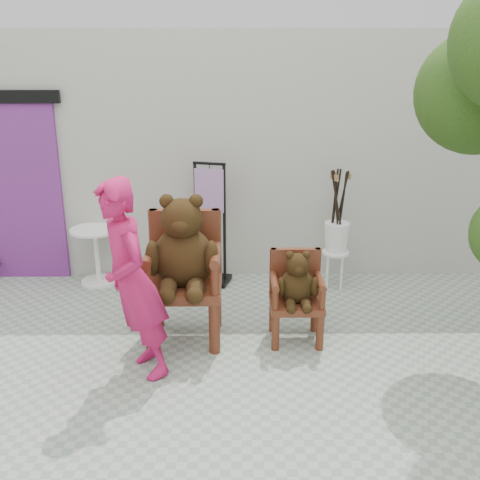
% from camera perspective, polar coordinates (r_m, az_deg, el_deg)
% --- Properties ---
extents(ground_plane, '(60.00, 60.00, 0.00)m').
position_cam_1_polar(ground_plane, '(4.99, 2.78, -14.74)').
color(ground_plane, '#949D8D').
rests_on(ground_plane, ground).
extents(back_wall, '(9.00, 1.00, 3.00)m').
position_cam_1_polar(back_wall, '(7.38, 1.59, 8.87)').
color(back_wall, '#AFAEA3').
rests_on(back_wall, ground).
extents(doorway, '(1.40, 0.11, 2.33)m').
position_cam_1_polar(doorway, '(7.44, -22.12, 4.96)').
color(doorway, '#6F2879').
rests_on(doorway, ground).
extents(chair_big, '(0.72, 0.79, 1.49)m').
position_cam_1_polar(chair_big, '(5.44, -5.78, -1.86)').
color(chair_big, '#491E0F').
rests_on(chair_big, ground).
extents(chair_small, '(0.51, 0.51, 0.94)m').
position_cam_1_polar(chair_small, '(5.52, 5.77, -4.82)').
color(chair_small, '#491E0F').
rests_on(chair_small, ground).
extents(person, '(0.70, 0.78, 1.79)m').
position_cam_1_polar(person, '(4.85, -10.89, -4.16)').
color(person, '#BB1751').
rests_on(person, ground).
extents(cafe_table, '(0.60, 0.60, 0.70)m').
position_cam_1_polar(cafe_table, '(7.12, -14.37, -0.90)').
color(cafe_table, white).
rests_on(cafe_table, ground).
extents(display_stand, '(0.53, 0.46, 1.51)m').
position_cam_1_polar(display_stand, '(6.87, -3.02, 0.23)').
color(display_stand, black).
rests_on(display_stand, ground).
extents(stool_bucket, '(0.32, 0.32, 1.45)m').
position_cam_1_polar(stool_bucket, '(6.81, 9.77, 0.34)').
color(stool_bucket, white).
rests_on(stool_bucket, ground).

